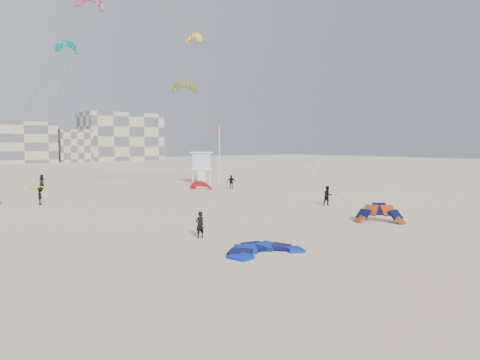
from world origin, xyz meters
TOP-DOWN VIEW (x-y plane):
  - ground at (0.00, 0.00)m, footprint 320.00×320.00m
  - kite_ground_blue at (-1.26, -2.05)m, footprint 4.34×4.52m
  - kite_ground_orange at (11.46, -0.10)m, footprint 4.70×4.70m
  - kite_ground_red_far at (14.91, 28.49)m, footprint 4.05×4.02m
  - kite_ground_yellow at (-0.68, 41.48)m, footprint 4.46×4.47m
  - kitesurfer_main at (-1.69, 3.33)m, footprint 0.61×0.42m
  - kitesurfer_b at (15.69, 8.52)m, footprint 1.07×0.98m
  - kitesurfer_c at (-5.03, 25.13)m, footprint 0.97×1.23m
  - kitesurfer_d at (18.16, 26.53)m, footprint 1.07×0.94m
  - kitesurfer_e at (0.44, 45.03)m, footprint 0.89×0.71m
  - kitesurfer_f at (28.66, 50.10)m, footprint 1.24×1.67m
  - kite_fly_pink at (6.14, 41.19)m, footprint 8.65×6.96m
  - kite_fly_olive at (18.16, 37.65)m, footprint 4.75×12.42m
  - kite_fly_yellow at (28.34, 50.89)m, footprint 3.67×3.71m
  - kite_fly_teal_b at (8.03, 56.69)m, footprint 3.68×3.63m
  - lifeguard_tower_near at (20.08, 36.26)m, footprint 4.40×6.77m
  - flagpole at (22.81, 35.59)m, footprint 0.67×0.10m
  - condo_east at (50.00, 132.00)m, footprint 26.00×14.00m
  - condo_fill_right at (32.00, 128.00)m, footprint 10.00×10.00m

SIDE VIEW (x-z plane):
  - ground at x=0.00m, z-range 0.00..0.00m
  - kite_ground_blue at x=-1.26m, z-range -0.52..0.52m
  - kite_ground_orange at x=11.46m, z-range -1.68..1.68m
  - kite_ground_red_far at x=14.91m, z-range -1.47..1.47m
  - kite_ground_yellow at x=-0.68m, z-range -0.61..0.61m
  - kitesurfer_e at x=0.44m, z-range 0.00..1.58m
  - kitesurfer_main at x=-1.69m, z-range 0.00..1.60m
  - kitesurfer_c at x=-5.03m, z-range 0.00..1.67m
  - kitesurfer_d at x=18.16m, z-range 0.00..1.74m
  - kitesurfer_f at x=28.66m, z-range 0.00..1.75m
  - kitesurfer_b at x=15.69m, z-range 0.00..1.79m
  - lifeguard_tower_near at x=20.08m, z-range -0.02..4.48m
  - flagpole at x=22.81m, z-range 0.20..8.46m
  - condo_fill_right at x=32.00m, z-range 0.00..10.00m
  - condo_east at x=50.00m, z-range 0.00..16.00m
  - kite_fly_olive at x=18.16m, z-range 6.62..20.48m
  - kite_fly_teal_b at x=8.03m, z-range 10.45..31.35m
  - kite_fly_pink at x=6.14m, z-range 11.91..36.12m
  - kite_fly_yellow at x=28.34m, z-range 11.99..36.20m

